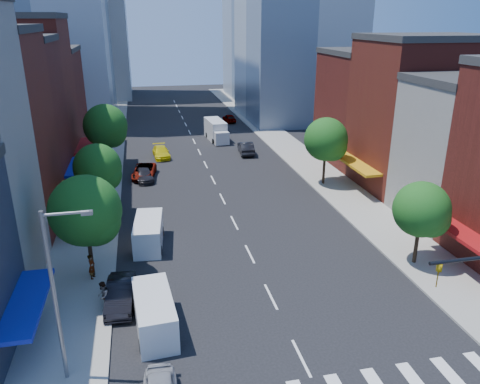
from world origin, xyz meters
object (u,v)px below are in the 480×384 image
object	(u,v)px
traffic_car_far	(229,118)
box_truck	(216,131)
parked_car_rear	(144,175)
pedestrian_near	(92,267)
cargo_van_near	(155,315)
traffic_car_oncoming	(246,148)
parked_car_second	(120,294)
parked_car_third	(144,171)
cargo_van_far	(149,234)
taxi	(161,152)
pedestrian_far	(103,296)

from	to	relation	value
traffic_car_far	box_truck	bearing A→B (deg)	66.19
parked_car_rear	pedestrian_near	distance (m)	21.25
cargo_van_near	traffic_car_oncoming	world-z (taller)	cargo_van_near
parked_car_second	traffic_car_oncoming	size ratio (longest dim) A/B	0.94
traffic_car_oncoming	pedestrian_near	xyz separation A→B (m)	(-17.48, -29.21, 0.22)
traffic_car_oncoming	traffic_car_far	bearing A→B (deg)	-89.77
parked_car_third	cargo_van_far	xyz separation A→B (m)	(-0.01, -17.56, 0.37)
parked_car_rear	cargo_van_near	size ratio (longest dim) A/B	0.82
cargo_van_near	pedestrian_near	bearing A→B (deg)	116.82
parked_car_third	cargo_van_far	size ratio (longest dim) A/B	0.97
parked_car_second	parked_car_third	distance (m)	25.51
taxi	box_truck	xyz separation A→B (m)	(8.54, 7.69, 0.67)
parked_car_rear	traffic_car_oncoming	distance (m)	15.87
traffic_car_oncoming	pedestrian_far	xyz separation A→B (m)	(-16.50, -33.18, 0.26)
parked_car_third	box_truck	distance (m)	18.98
taxi	traffic_car_far	world-z (taller)	taxi
cargo_van_far	traffic_car_far	distance (m)	47.67
parked_car_second	taxi	bearing A→B (deg)	86.09
traffic_car_oncoming	parked_car_rear	bearing A→B (deg)	36.49
taxi	box_truck	bearing A→B (deg)	38.42
parked_car_rear	cargo_van_near	distance (m)	27.51
cargo_van_near	parked_car_rear	bearing A→B (deg)	85.80
cargo_van_far	traffic_car_oncoming	world-z (taller)	cargo_van_far
parked_car_second	parked_car_rear	distance (m)	24.44
parked_car_rear	taxi	distance (m)	9.23
parked_car_third	box_truck	size ratio (longest dim) A/B	0.71
cargo_van_far	pedestrian_far	distance (m)	8.87
traffic_car_far	box_truck	distance (m)	12.84
parked_car_rear	traffic_car_far	xyz separation A→B (m)	(15.13, 28.72, 0.06)
parked_car_second	taxi	world-z (taller)	parked_car_second
cargo_van_far	box_truck	distance (m)	34.85
taxi	traffic_car_far	distance (m)	23.57
traffic_car_oncoming	box_truck	world-z (taller)	box_truck
box_truck	pedestrian_far	xyz separation A→B (m)	(-13.86, -41.46, -0.29)
pedestrian_far	cargo_van_near	bearing A→B (deg)	59.16
traffic_car_oncoming	pedestrian_far	world-z (taller)	pedestrian_far
cargo_van_near	pedestrian_far	size ratio (longest dim) A/B	2.85
parked_car_second	pedestrian_near	bearing A→B (deg)	123.11
parked_car_third	taxi	xyz separation A→B (m)	(2.33, 7.86, -0.02)
cargo_van_near	traffic_car_oncoming	xyz separation A→B (m)	(13.49, 35.84, -0.28)
cargo_van_far	taxi	distance (m)	25.53
traffic_car_far	pedestrian_far	size ratio (longest dim) A/B	2.20
parked_car_third	pedestrian_near	size ratio (longest dim) A/B	2.92
parked_car_third	pedestrian_far	bearing A→B (deg)	-88.67
parked_car_second	pedestrian_near	size ratio (longest dim) A/B	2.64
traffic_car_oncoming	cargo_van_near	bearing A→B (deg)	74.16
cargo_van_near	traffic_car_far	size ratio (longest dim) A/B	1.30
parked_car_rear	traffic_car_oncoming	world-z (taller)	traffic_car_oncoming
box_truck	pedestrian_near	xyz separation A→B (m)	(-14.85, -37.49, -0.33)
cargo_van_far	box_truck	size ratio (longest dim) A/B	0.73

